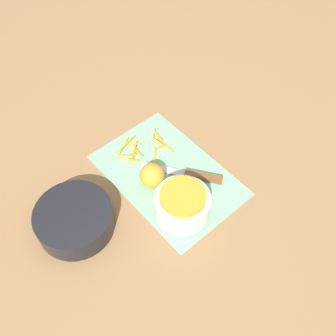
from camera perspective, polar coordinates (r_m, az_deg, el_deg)
ground_plane at (r=1.15m, az=-0.00°, el=-1.06°), size 4.00×4.00×0.00m
cutting_board at (r=1.15m, az=-0.00°, el=-0.98°), size 0.42×0.28×0.01m
bowl_speckled at (r=1.04m, az=2.09°, el=-5.26°), size 0.15×0.15×0.09m
bowl_dark at (r=1.06m, az=-13.39°, el=-7.28°), size 0.20×0.20×0.07m
knife at (r=1.14m, az=4.00°, el=-1.04°), size 0.21×0.15×0.02m
orange_left at (r=1.10m, az=-2.33°, el=-1.08°), size 0.07×0.07×0.07m
peel_pile at (r=1.20m, az=-3.74°, el=2.98°), size 0.14×0.16×0.01m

